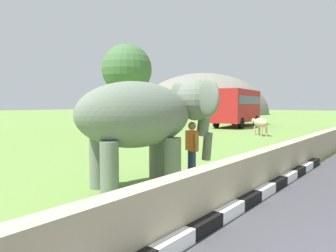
{
  "coord_description": "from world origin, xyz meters",
  "views": [
    {
      "loc": [
        -4.38,
        0.72,
        2.17
      ],
      "look_at": [
        2.08,
        5.77,
        1.6
      ],
      "focal_mm": 33.9,
      "sensor_mm": 36.0,
      "label": 1
    }
  ],
  "objects_px": {
    "person_handler": "(192,147)",
    "bus_red": "(237,105)",
    "elephant": "(148,116)",
    "cow_near": "(260,123)"
  },
  "relations": [
    {
      "from": "person_handler",
      "to": "bus_red",
      "type": "relative_size",
      "value": 0.2
    },
    {
      "from": "elephant",
      "to": "person_handler",
      "type": "xyz_separation_m",
      "value": [
        1.44,
        -0.42,
        -0.93
      ]
    },
    {
      "from": "elephant",
      "to": "bus_red",
      "type": "xyz_separation_m",
      "value": [
        21.9,
        7.99,
        0.22
      ]
    },
    {
      "from": "elephant",
      "to": "bus_red",
      "type": "height_order",
      "value": "bus_red"
    },
    {
      "from": "bus_red",
      "to": "cow_near",
      "type": "bearing_deg",
      "value": -144.26
    },
    {
      "from": "bus_red",
      "to": "person_handler",
      "type": "bearing_deg",
      "value": -157.65
    },
    {
      "from": "person_handler",
      "to": "bus_red",
      "type": "bearing_deg",
      "value": 22.35
    },
    {
      "from": "elephant",
      "to": "bus_red",
      "type": "distance_m",
      "value": 23.31
    },
    {
      "from": "elephant",
      "to": "person_handler",
      "type": "distance_m",
      "value": 1.76
    },
    {
      "from": "person_handler",
      "to": "cow_near",
      "type": "distance_m",
      "value": 13.64
    }
  ]
}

